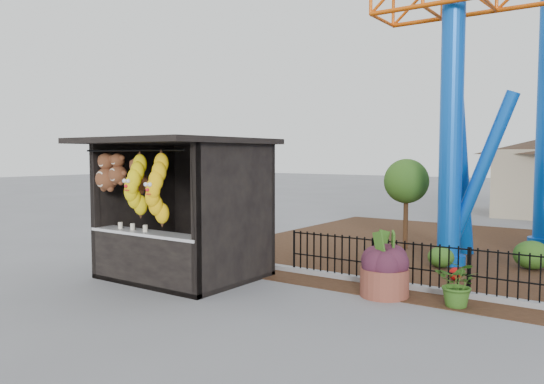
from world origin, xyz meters
The scene contains 6 objects.
ground centered at (0.00, 0.00, 0.00)m, with size 120.00×120.00×0.00m, color slate.
curb centered at (4.00, 3.00, 0.06)m, with size 18.00×0.18×0.12m, color gray.
prize_booth centered at (-3.02, 0.90, 1.54)m, with size 3.50×3.40×3.12m.
terracotta_planter centered at (1.39, 2.22, 0.28)m, with size 0.95×0.95×0.56m, color brown.
planter_foliage centered at (1.39, 2.22, 0.88)m, with size 0.70×0.70×0.64m, color #361523.
potted_plant centered at (2.80, 2.29, 0.44)m, with size 0.78×0.68×0.87m, color #1F611C.
Camera 1 is at (5.44, -7.38, 2.76)m, focal length 35.00 mm.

